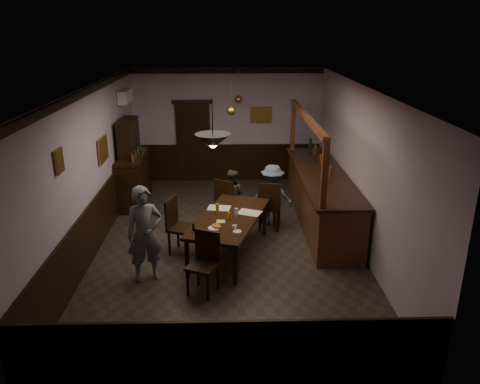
{
  "coord_description": "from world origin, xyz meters",
  "views": [
    {
      "loc": [
        0.02,
        -8.28,
        4.04
      ],
      "look_at": [
        0.24,
        -0.24,
        1.15
      ],
      "focal_mm": 35.0,
      "sensor_mm": 36.0,
      "label": 1
    }
  ],
  "objects_px": {
    "chair_far_left": "(227,200)",
    "chair_side": "(178,223)",
    "chair_near": "(205,259)",
    "bar_counter": "(321,196)",
    "chair_far_right": "(270,204)",
    "pendant_brass_mid": "(231,111)",
    "person_seated_right": "(272,195)",
    "sideboard": "(133,171)",
    "soda_can": "(229,216)",
    "dining_table": "(229,220)",
    "pendant_iron": "(213,141)",
    "pendant_brass_far": "(239,99)",
    "person_seated_left": "(231,195)",
    "coffee_cup": "(234,227)",
    "person_standing": "(145,234)"
  },
  "relations": [
    {
      "from": "chair_far_left",
      "to": "sideboard",
      "type": "relative_size",
      "value": 0.51
    },
    {
      "from": "chair_near",
      "to": "person_standing",
      "type": "relative_size",
      "value": 0.61
    },
    {
      "from": "dining_table",
      "to": "chair_far_right",
      "type": "distance_m",
      "value": 1.35
    },
    {
      "from": "dining_table",
      "to": "pendant_brass_far",
      "type": "relative_size",
      "value": 2.96
    },
    {
      "from": "person_standing",
      "to": "person_seated_left",
      "type": "bearing_deg",
      "value": 40.16
    },
    {
      "from": "person_seated_left",
      "to": "coffee_cup",
      "type": "height_order",
      "value": "person_seated_left"
    },
    {
      "from": "coffee_cup",
      "to": "bar_counter",
      "type": "xyz_separation_m",
      "value": [
        1.87,
        2.01,
        -0.2
      ]
    },
    {
      "from": "chair_far_right",
      "to": "person_seated_right",
      "type": "distance_m",
      "value": 0.3
    },
    {
      "from": "soda_can",
      "to": "bar_counter",
      "type": "xyz_separation_m",
      "value": [
        1.96,
        1.54,
        -0.21
      ]
    },
    {
      "from": "chair_side",
      "to": "bar_counter",
      "type": "relative_size",
      "value": 0.25
    },
    {
      "from": "person_standing",
      "to": "coffee_cup",
      "type": "xyz_separation_m",
      "value": [
        1.47,
        0.28,
        -0.02
      ]
    },
    {
      "from": "chair_near",
      "to": "coffee_cup",
      "type": "height_order",
      "value": "chair_near"
    },
    {
      "from": "person_seated_right",
      "to": "pendant_iron",
      "type": "relative_size",
      "value": 1.72
    },
    {
      "from": "chair_far_left",
      "to": "coffee_cup",
      "type": "relative_size",
      "value": 12.85
    },
    {
      "from": "dining_table",
      "to": "bar_counter",
      "type": "xyz_separation_m",
      "value": [
        1.95,
        1.42,
        -0.09
      ]
    },
    {
      "from": "chair_far_right",
      "to": "person_standing",
      "type": "bearing_deg",
      "value": 51.31
    },
    {
      "from": "chair_far_right",
      "to": "pendant_iron",
      "type": "height_order",
      "value": "pendant_iron"
    },
    {
      "from": "person_seated_right",
      "to": "pendant_brass_mid",
      "type": "bearing_deg",
      "value": -32.73
    },
    {
      "from": "chair_far_right",
      "to": "person_seated_right",
      "type": "bearing_deg",
      "value": -95.36
    },
    {
      "from": "person_standing",
      "to": "person_seated_left",
      "type": "xyz_separation_m",
      "value": [
        1.43,
        2.48,
        -0.25
      ]
    },
    {
      "from": "chair_far_left",
      "to": "person_seated_right",
      "type": "relative_size",
      "value": 0.78
    },
    {
      "from": "person_standing",
      "to": "pendant_iron",
      "type": "relative_size",
      "value": 2.12
    },
    {
      "from": "chair_far_left",
      "to": "pendant_brass_mid",
      "type": "distance_m",
      "value": 1.92
    },
    {
      "from": "chair_far_right",
      "to": "pendant_iron",
      "type": "xyz_separation_m",
      "value": [
        -1.07,
        -1.82,
        1.77
      ]
    },
    {
      "from": "dining_table",
      "to": "person_standing",
      "type": "relative_size",
      "value": 1.47
    },
    {
      "from": "chair_far_right",
      "to": "pendant_brass_far",
      "type": "xyz_separation_m",
      "value": [
        -0.57,
        2.69,
        1.72
      ]
    },
    {
      "from": "dining_table",
      "to": "bar_counter",
      "type": "distance_m",
      "value": 2.42
    },
    {
      "from": "soda_can",
      "to": "bar_counter",
      "type": "height_order",
      "value": "bar_counter"
    },
    {
      "from": "chair_far_right",
      "to": "coffee_cup",
      "type": "distance_m",
      "value": 1.82
    },
    {
      "from": "sideboard",
      "to": "pendant_brass_far",
      "type": "xyz_separation_m",
      "value": [
        2.51,
        1.07,
        1.49
      ]
    },
    {
      "from": "chair_near",
      "to": "person_seated_right",
      "type": "bearing_deg",
      "value": 87.91
    },
    {
      "from": "pendant_brass_mid",
      "to": "soda_can",
      "type": "bearing_deg",
      "value": -91.65
    },
    {
      "from": "chair_far_right",
      "to": "pendant_brass_mid",
      "type": "distance_m",
      "value": 2.18
    },
    {
      "from": "chair_side",
      "to": "person_seated_right",
      "type": "distance_m",
      "value": 2.23
    },
    {
      "from": "person_seated_right",
      "to": "pendant_brass_mid",
      "type": "height_order",
      "value": "pendant_brass_mid"
    },
    {
      "from": "coffee_cup",
      "to": "soda_can",
      "type": "xyz_separation_m",
      "value": [
        -0.09,
        0.48,
        0.01
      ]
    },
    {
      "from": "chair_near",
      "to": "pendant_iron",
      "type": "relative_size",
      "value": 1.3
    },
    {
      "from": "dining_table",
      "to": "coffee_cup",
      "type": "height_order",
      "value": "coffee_cup"
    },
    {
      "from": "soda_can",
      "to": "pendant_iron",
      "type": "bearing_deg",
      "value": -110.57
    },
    {
      "from": "chair_near",
      "to": "bar_counter",
      "type": "height_order",
      "value": "bar_counter"
    },
    {
      "from": "pendant_iron",
      "to": "pendant_brass_mid",
      "type": "bearing_deg",
      "value": 83.95
    },
    {
      "from": "chair_far_right",
      "to": "pendant_brass_far",
      "type": "distance_m",
      "value": 3.24
    },
    {
      "from": "dining_table",
      "to": "soda_can",
      "type": "relative_size",
      "value": 20.01
    },
    {
      "from": "person_seated_right",
      "to": "sideboard",
      "type": "xyz_separation_m",
      "value": [
        -3.15,
        1.34,
        0.15
      ]
    },
    {
      "from": "chair_far_left",
      "to": "sideboard",
      "type": "bearing_deg",
      "value": -3.28
    },
    {
      "from": "pendant_brass_mid",
      "to": "person_seated_left",
      "type": "bearing_deg",
      "value": -91.43
    },
    {
      "from": "bar_counter",
      "to": "pendant_iron",
      "type": "distance_m",
      "value": 3.56
    },
    {
      "from": "pendant_brass_far",
      "to": "person_seated_left",
      "type": "bearing_deg",
      "value": -95.71
    },
    {
      "from": "chair_far_left",
      "to": "chair_side",
      "type": "bearing_deg",
      "value": 81.99
    },
    {
      "from": "chair_far_right",
      "to": "chair_near",
      "type": "xyz_separation_m",
      "value": [
        -1.23,
        -2.32,
        -0.03
      ]
    }
  ]
}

